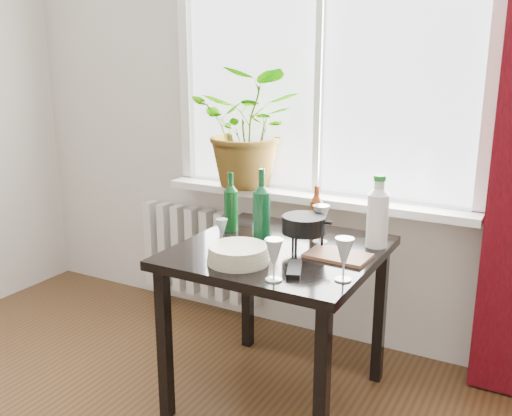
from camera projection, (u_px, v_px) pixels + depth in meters
The scene contains 18 objects.
window at pixel (322, 46), 2.89m from camera, with size 1.72×0.08×1.62m.
windowsill at pixel (312, 197), 3.03m from camera, with size 1.72×0.20×0.04m.
radiator at pixel (200, 252), 3.52m from camera, with size 0.80×0.10×0.55m.
table at pixel (279, 267), 2.52m from camera, with size 0.85×0.85×0.74m.
potted_plant at pixel (250, 128), 3.12m from camera, with size 0.59×0.51×0.65m, color #1E721E.
wine_bottle_left at pixel (231, 202), 2.71m from camera, with size 0.07×0.07×0.29m, color #0C3F16, non-canonical shape.
wine_bottle_right at pixel (262, 205), 2.56m from camera, with size 0.08×0.08×0.34m, color #0C4120, non-canonical shape.
bottle_amber at pixel (316, 211), 2.64m from camera, with size 0.06×0.06×0.24m, color maroon, non-canonical shape.
cleaning_bottle at pixel (378, 210), 2.47m from camera, with size 0.09×0.09×0.33m, color white, non-canonical shape.
wineglass_front_right at pixel (274, 260), 2.12m from camera, with size 0.07×0.07×0.17m, color silver, non-canonical shape.
wineglass_far_right at pixel (344, 259), 2.12m from camera, with size 0.07×0.07×0.17m, color #B7BDC5, non-canonical shape.
wineglass_back_center at pixel (321, 223), 2.55m from camera, with size 0.08×0.08×0.18m, color silver, non-canonical shape.
wineglass_back_left at pixel (260, 206), 2.87m from camera, with size 0.07×0.07×0.16m, color silver, non-canonical shape.
wineglass_front_left at pixel (222, 232), 2.51m from camera, with size 0.05×0.05×0.13m, color #B3B9C1, non-canonical shape.
plate_stack at pixel (238, 254), 2.31m from camera, with size 0.26×0.26×0.07m, color beige.
fondue_pot at pixel (304, 232), 2.47m from camera, with size 0.22×0.19×0.15m, color black, non-canonical shape.
tv_remote at pixel (294, 269), 2.23m from camera, with size 0.05×0.17×0.02m, color black.
cutting_board at pixel (338, 256), 2.38m from camera, with size 0.26×0.17×0.01m, color #8C5B3F.
Camera 1 is at (1.15, -0.57, 1.56)m, focal length 40.00 mm.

